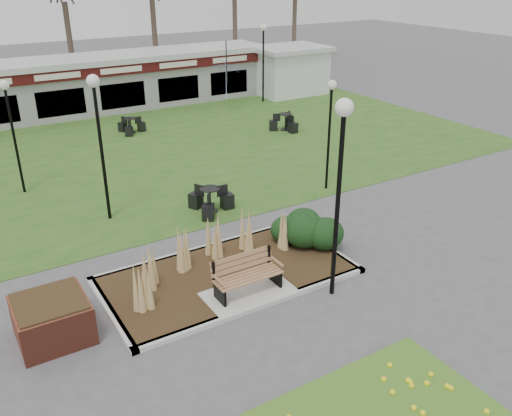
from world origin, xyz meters
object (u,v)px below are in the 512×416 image
food_pavilion (53,88)px  bistro_set_a (210,204)px  park_bench (246,274)px  bistro_set_d (131,128)px  lamp_post_mid_left (9,112)px  lamp_post_far_right (263,46)px  lamp_post_mid_right (97,117)px  bistro_set_c (285,125)px  lamp_post_near_left (341,157)px  patio_umbrella (227,81)px  service_hut (289,70)px  brick_planter (52,319)px  lamp_post_near_right (330,111)px

food_pavilion → bistro_set_a: 15.08m
park_bench → bistro_set_d: park_bench is taller
lamp_post_mid_left → lamp_post_far_right: bearing=26.1°
lamp_post_mid_right → lamp_post_far_right: (12.53, 10.77, -0.18)m
lamp_post_mid_left → bistro_set_c: size_ratio=2.65×
food_pavilion → bistro_set_d: bearing=-65.7°
food_pavilion → lamp_post_near_left: 20.95m
lamp_post_mid_left → bistro_set_d: 8.04m
lamp_post_mid_left → patio_umbrella: bearing=27.3°
lamp_post_near_left → lamp_post_far_right: size_ratio=1.13×
park_bench → service_hut: service_hut is taller
brick_planter → patio_umbrella: patio_umbrella is taller
park_bench → lamp_post_near_left: bearing=-29.8°
brick_planter → bistro_set_d: size_ratio=1.12×
brick_planter → lamp_post_near_right: 11.17m
brick_planter → food_pavilion: bearing=76.9°
lamp_post_near_right → lamp_post_far_right: lamp_post_far_right is taller
service_hut → lamp_post_near_right: lamp_post_near_right is taller
lamp_post_near_right → lamp_post_mid_left: (-9.34, 5.31, 0.05)m
brick_planter → lamp_post_mid_left: bearing=83.8°
brick_planter → lamp_post_mid_right: size_ratio=0.33×
brick_planter → lamp_post_near_right: lamp_post_near_right is taller
bistro_set_a → bistro_set_d: (0.84, 9.91, -0.04)m
brick_planter → park_bench: bearing=-9.7°
lamp_post_far_right → bistro_set_c: 6.60m
service_hut → bistro_set_c: bearing=-125.8°
food_pavilion → lamp_post_mid_right: bearing=-96.3°
lamp_post_near_right → bistro_set_a: bearing=174.9°
bistro_set_c → bistro_set_a: bearing=-138.6°
lamp_post_mid_left → bistro_set_a: bearing=-45.2°
lamp_post_mid_left → lamp_post_far_right: lamp_post_far_right is taller
food_pavilion → lamp_post_far_right: bearing=-15.1°
service_hut → bistro_set_c: service_hut is taller
lamp_post_mid_left → food_pavilion: bearing=71.1°
patio_umbrella → lamp_post_near_right: bearing=-100.6°
bistro_set_c → lamp_post_near_left: bearing=-119.6°
food_pavilion → lamp_post_far_right: (11.00, -2.96, 1.67)m
bistro_set_a → patio_umbrella: (6.55, 10.82, 1.40)m
bistro_set_c → service_hut: bearing=54.2°
food_pavilion → bistro_set_c: bearing=-43.9°
brick_planter → patio_umbrella: 19.36m
lamp_post_mid_left → lamp_post_near_right: bearing=-29.6°
park_bench → bistro_set_d: bearing=81.1°
brick_planter → bistro_set_a: bearing=34.4°
food_pavilion → lamp_post_near_left: lamp_post_near_left is taller
bistro_set_d → lamp_post_mid_left: bearing=-138.9°
lamp_post_mid_left → bistro_set_c: lamp_post_mid_left is taller
lamp_post_near_left → bistro_set_a: bearing=93.8°
park_bench → lamp_post_near_right: 7.67m
service_hut → lamp_post_far_right: (-2.50, -1.00, 1.69)m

